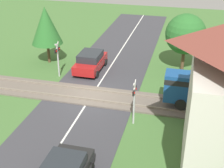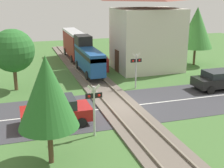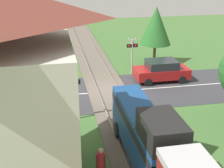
% 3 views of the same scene
% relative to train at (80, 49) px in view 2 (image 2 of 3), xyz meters
% --- Properties ---
extents(ground_plane, '(60.00, 60.00, 0.00)m').
position_rel_train_xyz_m(ground_plane, '(0.00, -12.11, -1.86)').
color(ground_plane, '#426B33').
extents(road_surface, '(48.00, 6.40, 0.02)m').
position_rel_train_xyz_m(road_surface, '(0.00, -12.11, -1.85)').
color(road_surface, '#38383D').
rests_on(road_surface, ground_plane).
extents(track_bed, '(2.80, 48.00, 0.24)m').
position_rel_train_xyz_m(track_bed, '(0.00, -12.11, -1.79)').
color(track_bed, '#665B51').
rests_on(track_bed, ground_plane).
extents(train, '(1.58, 13.57, 3.18)m').
position_rel_train_xyz_m(train, '(0.00, 0.00, 0.00)').
color(train, navy).
rests_on(train, track_bed).
extents(car_near_crossing, '(4.03, 2.06, 1.61)m').
position_rel_train_xyz_m(car_near_crossing, '(-4.39, -13.55, -1.02)').
color(car_near_crossing, '#A81919').
rests_on(car_near_crossing, ground_plane).
extents(car_far_side, '(3.90, 2.04, 1.50)m').
position_rel_train_xyz_m(car_far_side, '(8.79, -10.67, -1.07)').
color(car_far_side, black).
rests_on(car_far_side, ground_plane).
extents(crossing_signal_west_approach, '(0.90, 0.18, 2.90)m').
position_rel_train_xyz_m(crossing_signal_west_approach, '(-2.63, -15.69, 0.01)').
color(crossing_signal_west_approach, '#B7B7B7').
rests_on(crossing_signal_west_approach, ground_plane).
extents(crossing_signal_east_approach, '(0.90, 0.18, 2.90)m').
position_rel_train_xyz_m(crossing_signal_east_approach, '(2.63, -8.54, 0.01)').
color(crossing_signal_east_approach, '#B7B7B7').
rests_on(crossing_signal_east_approach, ground_plane).
extents(station_building, '(6.61, 5.37, 8.10)m').
position_rel_train_xyz_m(station_building, '(5.99, -2.99, 2.08)').
color(station_building, beige).
rests_on(station_building, ground_plane).
extents(pedestrian_by_station, '(0.38, 0.38, 1.54)m').
position_rel_train_xyz_m(pedestrian_by_station, '(1.96, -2.92, -1.15)').
color(pedestrian_by_station, '#B2282D').
rests_on(pedestrian_by_station, ground_plane).
extents(tree_by_station, '(3.44, 3.44, 5.96)m').
position_rel_train_xyz_m(tree_by_station, '(11.55, -2.77, 2.03)').
color(tree_by_station, brown).
rests_on(tree_by_station, ground_plane).
extents(tree_roadside_hedge, '(3.31, 3.31, 4.80)m').
position_rel_train_xyz_m(tree_roadside_hedge, '(-6.50, -6.03, 1.28)').
color(tree_roadside_hedge, brown).
rests_on(tree_roadside_hedge, ground_plane).
extents(tree_beyond_track, '(2.69, 2.69, 5.01)m').
position_rel_train_xyz_m(tree_beyond_track, '(-5.22, -17.74, 1.53)').
color(tree_beyond_track, brown).
rests_on(tree_beyond_track, ground_plane).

